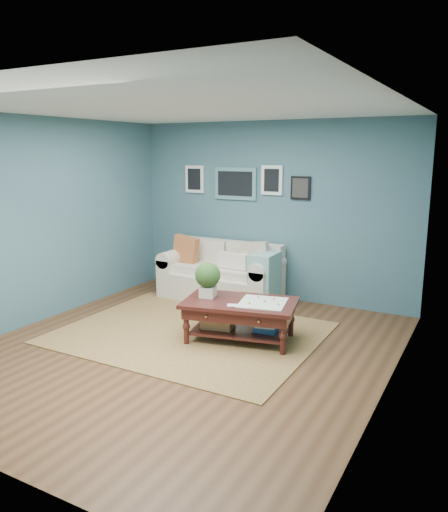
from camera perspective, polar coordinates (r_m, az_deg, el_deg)
The scene contains 4 objects.
room_shell at distance 5.56m, azimuth -4.78°, elevation 2.65°, with size 5.00×5.02×2.70m.
area_rug at distance 6.38m, azimuth -3.89°, elevation -8.73°, with size 3.12×2.50×0.01m, color brown.
loveseat at distance 7.67m, azimuth 0.25°, elevation -2.11°, with size 1.88×0.85×0.97m.
coffee_table at distance 6.02m, azimuth 1.19°, elevation -5.86°, with size 1.46×1.05×0.93m.
Camera 1 is at (3.02, -4.51, 2.25)m, focal length 35.00 mm.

